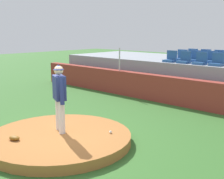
{
  "coord_description": "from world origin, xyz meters",
  "views": [
    {
      "loc": [
        6.04,
        -4.4,
        2.89
      ],
      "look_at": [
        0.0,
        2.0,
        1.14
      ],
      "focal_mm": 47.49,
      "sensor_mm": 36.0,
      "label": 1
    }
  ],
  "objects": [
    {
      "name": "stadium_chair_4",
      "position": [
        -1.08,
        7.84,
        1.7
      ],
      "size": [
        0.48,
        0.44,
        0.5
      ],
      "rotation": [
        0.0,
        0.0,
        3.14
      ],
      "color": "#28528E",
      "rests_on": "bleacher_platform"
    },
    {
      "name": "baseball",
      "position": [
        0.93,
        0.96,
        0.28
      ],
      "size": [
        0.07,
        0.07,
        0.07
      ],
      "primitive_type": "sphere",
      "color": "white",
      "rests_on": "pitchers_mound"
    },
    {
      "name": "stadium_chair_0",
      "position": [
        -1.06,
        6.9,
        1.7
      ],
      "size": [
        0.48,
        0.44,
        0.5
      ],
      "rotation": [
        0.0,
        0.0,
        3.14
      ],
      "color": "#28528E",
      "rests_on": "bleacher_platform"
    },
    {
      "name": "stadium_chair_8",
      "position": [
        -1.02,
        8.73,
        1.7
      ],
      "size": [
        0.48,
        0.44,
        0.5
      ],
      "rotation": [
        0.0,
        0.0,
        3.14
      ],
      "color": "#28528E",
      "rests_on": "bleacher_platform"
    },
    {
      "name": "stadium_chair_2",
      "position": [
        0.37,
        6.89,
        1.7
      ],
      "size": [
        0.48,
        0.44,
        0.5
      ],
      "rotation": [
        0.0,
        0.0,
        3.14
      ],
      "color": "#28528E",
      "rests_on": "bleacher_platform"
    },
    {
      "name": "bleacher_platform",
      "position": [
        0.0,
        8.59,
        0.77
      ],
      "size": [
        15.15,
        4.4,
        1.54
      ],
      "primitive_type": "cube",
      "color": "#8E949D",
      "rests_on": "ground_plane"
    },
    {
      "name": "brick_barrier",
      "position": [
        0.0,
        5.71,
        0.55
      ],
      "size": [
        16.34,
        0.4,
        1.09
      ],
      "primitive_type": "cube",
      "color": "maroon",
      "rests_on": "ground_plane"
    },
    {
      "name": "stadium_chair_6",
      "position": [
        0.35,
        7.82,
        1.7
      ],
      "size": [
        0.48,
        0.44,
        0.5
      ],
      "rotation": [
        0.0,
        0.0,
        3.14
      ],
      "color": "#28528E",
      "rests_on": "bleacher_platform"
    },
    {
      "name": "fielding_glove",
      "position": [
        -0.46,
        -1.02,
        0.3
      ],
      "size": [
        0.33,
        0.26,
        0.11
      ],
      "primitive_type": "ellipsoid",
      "rotation": [
        0.0,
        0.0,
        0.2
      ],
      "color": "brown",
      "rests_on": "pitchers_mound"
    },
    {
      "name": "stadium_chair_5",
      "position": [
        -0.37,
        7.79,
        1.7
      ],
      "size": [
        0.48,
        0.44,
        0.5
      ],
      "rotation": [
        0.0,
        0.0,
        3.14
      ],
      "color": "#28528E",
      "rests_on": "bleacher_platform"
    },
    {
      "name": "ground_plane",
      "position": [
        0.0,
        0.0,
        0.0
      ],
      "size": [
        60.0,
        60.0,
        0.0
      ],
      "primitive_type": "plane",
      "color": "#356829"
    },
    {
      "name": "pitcher",
      "position": [
        -0.16,
        0.16,
        1.29
      ],
      "size": [
        0.77,
        0.44,
        1.8
      ],
      "rotation": [
        0.0,
        0.0,
        -0.42
      ],
      "color": "silver",
      "rests_on": "pitchers_mound"
    },
    {
      "name": "stadium_chair_9",
      "position": [
        -0.36,
        8.73,
        1.7
      ],
      "size": [
        0.48,
        0.44,
        0.5
      ],
      "rotation": [
        0.0,
        0.0,
        3.14
      ],
      "color": "#28528E",
      "rests_on": "bleacher_platform"
    },
    {
      "name": "stadium_chair_1",
      "position": [
        -0.36,
        6.89,
        1.7
      ],
      "size": [
        0.48,
        0.44,
        0.5
      ],
      "rotation": [
        0.0,
        0.0,
        3.14
      ],
      "color": "#28528E",
      "rests_on": "bleacher_platform"
    },
    {
      "name": "stadium_chair_3",
      "position": [
        1.06,
        6.92,
        1.7
      ],
      "size": [
        0.48,
        0.44,
        0.5
      ],
      "rotation": [
        0.0,
        0.0,
        3.14
      ],
      "color": "#28528E",
      "rests_on": "bleacher_platform"
    },
    {
      "name": "pitchers_mound",
      "position": [
        0.0,
        0.0,
        0.12
      ],
      "size": [
        3.74,
        3.74,
        0.24
      ],
      "primitive_type": "cylinder",
      "color": "#AC6A34",
      "rests_on": "ground_plane"
    },
    {
      "name": "fence_post_left",
      "position": [
        -3.03,
        5.71,
        1.61
      ],
      "size": [
        0.06,
        0.06,
        1.05
      ],
      "primitive_type": "cylinder",
      "color": "silver",
      "rests_on": "brick_barrier"
    },
    {
      "name": "stadium_chair_10",
      "position": [
        0.32,
        8.7,
        1.7
      ],
      "size": [
        0.48,
        0.44,
        0.5
      ],
      "rotation": [
        0.0,
        0.0,
        3.14
      ],
      "color": "#28528E",
      "rests_on": "bleacher_platform"
    }
  ]
}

